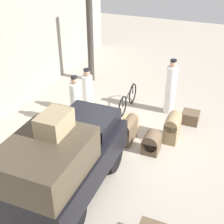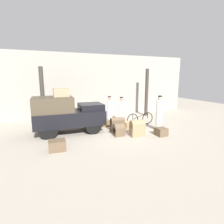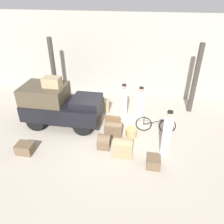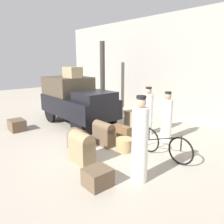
{
  "view_description": "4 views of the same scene",
  "coord_description": "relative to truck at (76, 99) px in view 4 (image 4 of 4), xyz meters",
  "views": [
    {
      "loc": [
        -6.81,
        -2.65,
        5.38
      ],
      "look_at": [
        0.2,
        0.2,
        0.95
      ],
      "focal_mm": 50.0,
      "sensor_mm": 36.0,
      "label": 1
    },
    {
      "loc": [
        -3.14,
        -8.6,
        2.78
      ],
      "look_at": [
        0.2,
        0.2,
        0.95
      ],
      "focal_mm": 28.0,
      "sensor_mm": 36.0,
      "label": 2
    },
    {
      "loc": [
        1.53,
        -7.73,
        5.7
      ],
      "look_at": [
        0.2,
        0.2,
        0.95
      ],
      "focal_mm": 35.0,
      "sensor_mm": 36.0,
      "label": 3
    },
    {
      "loc": [
        5.33,
        -4.21,
        2.58
      ],
      "look_at": [
        0.2,
        0.2,
        0.95
      ],
      "focal_mm": 35.0,
      "sensor_mm": 36.0,
      "label": 4
    }
  ],
  "objects": [
    {
      "name": "suitcase_tan_flat",
      "position": [
        2.57,
        -0.62,
        -0.63
      ],
      "size": [
        0.75,
        0.32,
        0.74
      ],
      "color": "brown",
      "rests_on": "ground"
    },
    {
      "name": "truck",
      "position": [
        0.0,
        0.0,
        0.0
      ],
      "size": [
        3.46,
        1.64,
        1.88
      ],
      "color": "black",
      "rests_on": "ground"
    },
    {
      "name": "suitcase_small_leather",
      "position": [
        2.37,
        0.35,
        -0.83
      ],
      "size": [
        0.71,
        0.24,
        0.37
      ],
      "color": "brown",
      "rests_on": "ground"
    },
    {
      "name": "trunk_large_brown",
      "position": [
        -0.63,
        -2.19,
        -0.82
      ],
      "size": [
        0.64,
        0.51,
        0.41
      ],
      "color": "brown",
      "rests_on": "ground"
    },
    {
      "name": "porter_with_bicycle",
      "position": [
        3.58,
        1.17,
        -0.29
      ],
      "size": [
        0.34,
        0.34,
        1.6
      ],
      "color": "white",
      "rests_on": "ground"
    },
    {
      "name": "trunk_wicker_pale",
      "position": [
        4.26,
        -2.12,
        -0.83
      ],
      "size": [
        0.49,
        0.53,
        0.38
      ],
      "color": "brown",
      "rests_on": "ground"
    },
    {
      "name": "trunk_on_truck_roof",
      "position": [
        -0.19,
        0.0,
        1.06
      ],
      "size": [
        0.74,
        0.52,
        0.42
      ],
      "color": "#9E8966",
      "rests_on": "truck"
    },
    {
      "name": "bicycle",
      "position": [
        4.33,
        0.03,
        -0.65
      ],
      "size": [
        1.74,
        0.04,
        0.77
      ],
      "color": "black",
      "rests_on": "ground"
    },
    {
      "name": "porter_carrying_trunk",
      "position": [
        2.78,
        1.19,
        -0.25
      ],
      "size": [
        0.34,
        0.34,
        1.68
      ],
      "color": "white",
      "rests_on": "ground"
    },
    {
      "name": "wicker_basket",
      "position": [
        3.31,
        -0.45,
        -0.84
      ],
      "size": [
        0.48,
        0.48,
        0.37
      ],
      "color": "tan",
      "rests_on": "ground"
    },
    {
      "name": "ground_plane",
      "position": [
        2.23,
        -0.36,
        -1.02
      ],
      "size": [
        30.0,
        30.0,
        0.0
      ],
      "primitive_type": "plane",
      "color": "#A89E8E"
    },
    {
      "name": "porter_standing_middle",
      "position": [
        4.69,
        -1.32,
        -0.15
      ],
      "size": [
        0.35,
        0.35,
        1.88
      ],
      "color": "white",
      "rests_on": "ground"
    },
    {
      "name": "trunk_barrel_dark",
      "position": [
        3.13,
        -1.78,
        -0.59
      ],
      "size": [
        0.7,
        0.39,
        0.81
      ],
      "color": "#937A56",
      "rests_on": "ground"
    },
    {
      "name": "canopy_pillar_left",
      "position": [
        -1.1,
        2.24,
        0.7
      ],
      "size": [
        0.25,
        0.25,
        3.45
      ],
      "color": "#38332D",
      "rests_on": "ground"
    },
    {
      "name": "trunk_umber_medium",
      "position": [
        2.32,
        -1.38,
        -0.73
      ],
      "size": [
        0.5,
        0.46,
        0.61
      ],
      "color": "brown",
      "rests_on": "ground"
    },
    {
      "name": "station_building_facade",
      "position": [
        2.23,
        3.71,
        1.23
      ],
      "size": [
        16.0,
        0.15,
        4.5
      ],
      "color": "gray",
      "rests_on": "ground"
    },
    {
      "name": "suitcase_black_upright",
      "position": [
        1.79,
        1.47,
        -0.71
      ],
      "size": [
        0.47,
        0.48,
        0.62
      ],
      "color": "#9E8966",
      "rests_on": "ground"
    }
  ]
}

